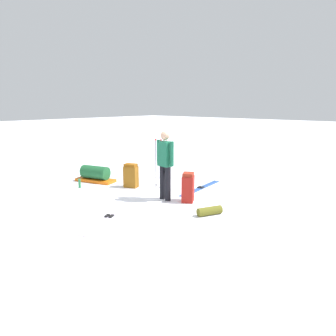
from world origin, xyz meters
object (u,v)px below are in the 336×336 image
Objects in this scene: skier_standing at (165,162)px; gear_sled at (95,174)px; backpack_bright at (131,176)px; sleeping_mat_rolled at (210,211)px; ski_pair_near at (109,217)px; ski_poles_planted_near at (165,157)px; ski_pair_far at (201,188)px; ski_poles_planted_far at (158,161)px; backpack_large_dark at (188,188)px; thermos_bottle at (80,183)px.

gear_sled is (2.78, 0.12, -0.73)m from skier_standing.
sleeping_mat_rolled is at bearing 173.29° from backpack_bright.
ski_poles_planted_near reaches higher than ski_pair_near.
skier_standing is at bearing 172.63° from backpack_bright.
backpack_bright reaches higher than sleeping_mat_rolled.
ski_pair_far is 2.91× the size of backpack_bright.
skier_standing is 1.40× the size of ski_poles_planted_near.
ski_poles_planted_near is 2.24m from gear_sled.
backpack_bright is 1.52m from ski_poles_planted_near.
ski_poles_planted_far reaches higher than ski_pair_near.
skier_standing reaches higher than backpack_bright.
sleeping_mat_rolled is at bearing 130.79° from ski_pair_far.
gear_sled is (3.29, 0.37, -0.13)m from backpack_large_dark.
gear_sled is (1.29, 0.31, -0.11)m from backpack_bright.
backpack_large_dark is 0.55× the size of gear_sled.
gear_sled is 4.20m from sleeping_mat_rolled.
skier_standing is 1.69m from ski_pair_far.
thermos_bottle is at bearing 18.35° from skier_standing.
skier_standing is 0.91× the size of ski_pair_near.
backpack_bright is at bearing 91.36° from ski_poles_planted_near.
backpack_bright is 2.94m from sleeping_mat_rolled.
backpack_large_dark reaches higher than sleeping_mat_rolled.
skier_standing is at bearing -92.13° from ski_pair_near.
ski_poles_planted_near is 0.92× the size of gear_sled.
ski_pair_near is 3.41× the size of sleeping_mat_rolled.
ski_pair_far is (-0.14, -3.07, 0.00)m from ski_pair_near.
thermos_bottle is at bearing 110.29° from gear_sled.
ski_poles_planted_far reaches higher than sleeping_mat_rolled.
backpack_bright is 1.33m from gear_sled.
ski_pair_near is 2.62m from ski_poles_planted_far.
backpack_large_dark is 1.30× the size of sleeping_mat_rolled.
backpack_bright reaches higher than ski_pair_far.
ski_pair_near is 0.95× the size of ski_pair_far.
ski_pair_near is 3.71m from ski_poles_planted_near.
ski_poles_planted_near reaches higher than ski_pair_far.
skier_standing reaches higher than gear_sled.
backpack_large_dark is at bearing 162.35° from ski_poles_planted_far.
ski_poles_planted_near is (1.52, -1.68, -0.28)m from skier_standing.
ski_poles_planted_near is (1.60, -0.27, 0.66)m from ski_pair_far.
ski_poles_planted_near is at bearing -9.62° from ski_pair_far.
thermos_bottle reaches higher than sleeping_mat_rolled.
sleeping_mat_rolled is at bearing 155.98° from backpack_large_dark.
backpack_large_dark is 3.23m from thermos_bottle.
skier_standing reaches higher than ski_poles_planted_near.
skier_standing is 1.92m from ski_pair_near.
ski_pair_far is at bearing -142.25° from backpack_bright.
gear_sled is at bearing 6.44° from backpack_large_dark.
ski_poles_planted_far reaches higher than gear_sled.
thermos_bottle is (-0.26, 0.71, -0.09)m from gear_sled.
ski_pair_far is 3.59× the size of sleeping_mat_rolled.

